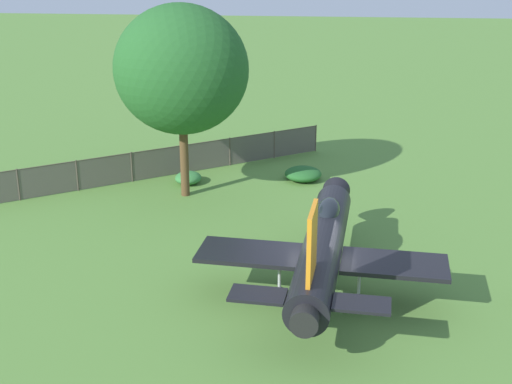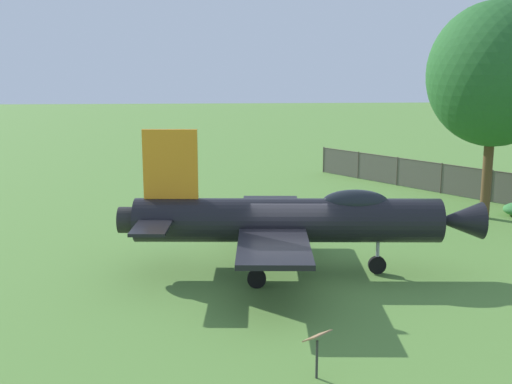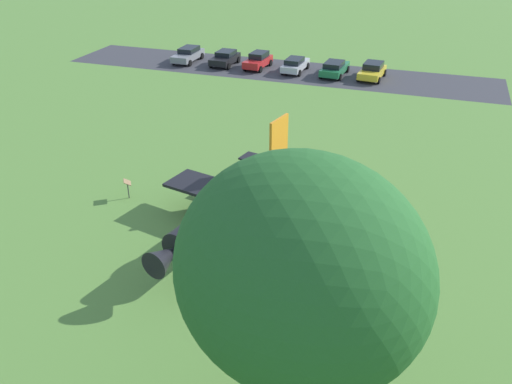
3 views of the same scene
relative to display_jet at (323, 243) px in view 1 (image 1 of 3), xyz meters
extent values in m
plane|color=#568438|center=(-0.03, -0.34, -1.90)|extent=(200.00, 200.00, 0.00)
cylinder|color=black|center=(-0.03, -0.34, -0.04)|extent=(2.31, 10.26, 1.47)
cone|color=black|center=(0.44, 5.33, -0.04)|extent=(1.38, 1.70, 1.25)
cylinder|color=black|center=(-0.47, -5.65, -0.04)|extent=(0.93, 0.67, 0.88)
ellipsoid|color=black|center=(0.16, 1.89, 0.58)|extent=(1.08, 2.27, 0.84)
cube|color=orange|center=(-0.35, -4.19, 1.84)|extent=(0.29, 1.81, 2.30)
cube|color=black|center=(-2.70, -0.62, -0.23)|extent=(3.97, 2.45, 0.16)
cube|color=black|center=(2.56, -1.06, -0.23)|extent=(3.97, 2.45, 0.16)
cube|color=black|center=(-2.01, -4.46, 0.10)|extent=(1.88, 1.25, 0.10)
cube|color=black|center=(1.25, -4.73, 0.10)|extent=(1.88, 1.25, 0.10)
cylinder|color=#A5A8AD|center=(0.22, 2.71, -0.89)|extent=(0.12, 0.12, 1.40)
cylinder|color=black|center=(0.22, 2.71, -1.60)|extent=(0.23, 0.61, 0.60)
cylinder|color=#A5A8AD|center=(-1.54, -1.23, -0.89)|extent=(0.12, 0.12, 1.40)
cylinder|color=black|center=(-1.54, -1.23, -1.60)|extent=(0.23, 0.61, 0.60)
cylinder|color=#A5A8AD|center=(1.32, -1.47, -0.89)|extent=(0.12, 0.12, 1.40)
cylinder|color=black|center=(1.32, -1.47, -1.60)|extent=(0.23, 0.61, 0.60)
cylinder|color=brown|center=(-7.24, 9.76, 0.46)|extent=(0.44, 0.44, 4.71)
ellipsoid|color=#235B26|center=(-7.24, 9.76, 4.66)|extent=(6.69, 5.82, 6.42)
cylinder|color=#4C4238|center=(-0.70, 18.54, -1.05)|extent=(0.08, 0.08, 1.69)
cylinder|color=#4C4238|center=(-3.17, 16.80, -1.05)|extent=(0.08, 0.08, 1.69)
cylinder|color=#4C4238|center=(-5.63, 15.06, -1.05)|extent=(0.08, 0.08, 1.69)
cylinder|color=#4C4238|center=(-8.10, 13.32, -1.05)|extent=(0.08, 0.08, 1.69)
cylinder|color=#4C4238|center=(-10.57, 11.58, -1.05)|extent=(0.08, 0.08, 1.69)
cylinder|color=#4C4238|center=(-13.03, 9.84, -1.05)|extent=(0.08, 0.08, 1.69)
cylinder|color=#4C4238|center=(-15.50, 8.10, -1.05)|extent=(0.08, 0.08, 1.69)
cylinder|color=#4C4238|center=(-10.57, 11.58, -0.26)|extent=(19.77, 13.96, 0.05)
cube|color=#59544C|center=(-10.57, 11.58, -1.05)|extent=(19.75, 13.93, 1.62)
ellipsoid|color=#387F3D|center=(-7.46, 11.62, -1.58)|extent=(1.42, 1.62, 0.63)
ellipsoid|color=#235B26|center=(-1.24, 12.79, -1.52)|extent=(2.04, 2.03, 0.74)
camera|label=1|loc=(0.00, -24.26, 10.74)|focal=49.55mm
camera|label=2|loc=(20.22, -2.91, 5.00)|focal=44.13mm
camera|label=3|loc=(-11.09, 19.97, 12.88)|focal=37.47mm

